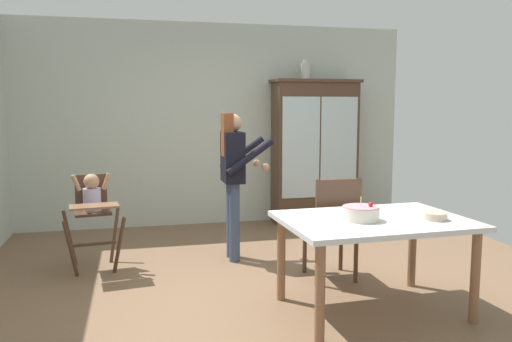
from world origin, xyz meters
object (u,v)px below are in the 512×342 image
object	(u,v)px
china_cabinet	(315,151)
dining_chair_far_side	(334,222)
dining_table	(374,230)
adult_person	(233,168)
ceramic_vase	(305,71)
birthday_cake	(361,213)
high_chair_with_toddler	(92,204)
serving_bowl	(435,216)

from	to	relation	value
china_cabinet	dining_chair_far_side	bearing A→B (deg)	-105.76
dining_table	dining_chair_far_side	world-z (taller)	dining_chair_far_side
adult_person	dining_table	world-z (taller)	adult_person
ceramic_vase	dining_table	size ratio (longest dim) A/B	0.19
ceramic_vase	adult_person	xyz separation A→B (m)	(-1.29, -1.50, -1.11)
adult_person	birthday_cake	bearing A→B (deg)	-157.77
ceramic_vase	high_chair_with_toddler	bearing A→B (deg)	-150.79
adult_person	dining_table	bearing A→B (deg)	-153.45
dining_table	dining_chair_far_side	bearing A→B (deg)	92.59
adult_person	serving_bowl	size ratio (longest dim) A/B	8.50
adult_person	serving_bowl	xyz separation A→B (m)	(1.22, -1.76, -0.20)
china_cabinet	ceramic_vase	size ratio (longest dim) A/B	7.26
dining_table	serving_bowl	bearing A→B (deg)	-19.69
adult_person	dining_chair_far_side	distance (m)	1.24
high_chair_with_toddler	birthday_cake	xyz separation A→B (m)	(2.06, -1.64, 0.14)
birthday_cake	dining_chair_far_side	world-z (taller)	dining_chair_far_side
serving_bowl	birthday_cake	bearing A→B (deg)	168.32
dining_chair_far_side	china_cabinet	bearing A→B (deg)	-104.26
serving_bowl	china_cabinet	bearing A→B (deg)	86.27
ceramic_vase	serving_bowl	bearing A→B (deg)	-91.18
ceramic_vase	birthday_cake	distance (m)	3.46
dining_chair_far_side	high_chair_with_toddler	bearing A→B (deg)	-20.78
adult_person	birthday_cake	xyz separation A→B (m)	(0.66, -1.65, -0.17)
birthday_cake	china_cabinet	bearing A→B (deg)	76.21
ceramic_vase	dining_chair_far_side	xyz separation A→B (m)	(-0.53, -2.39, -1.52)
high_chair_with_toddler	dining_table	size ratio (longest dim) A/B	0.66
china_cabinet	high_chair_with_toddler	distance (m)	3.22
birthday_cake	high_chair_with_toddler	bearing A→B (deg)	141.48
adult_person	china_cabinet	bearing A→B (deg)	-43.30
china_cabinet	high_chair_with_toddler	xyz separation A→B (m)	(-2.83, -1.50, -0.33)
china_cabinet	adult_person	bearing A→B (deg)	-133.73
ceramic_vase	adult_person	bearing A→B (deg)	-130.61
china_cabinet	high_chair_with_toddler	world-z (taller)	china_cabinet
adult_person	birthday_cake	world-z (taller)	adult_person
birthday_cake	dining_chair_far_side	distance (m)	0.80
birthday_cake	serving_bowl	distance (m)	0.57
dining_chair_far_side	dining_table	bearing A→B (deg)	94.09
serving_bowl	adult_person	bearing A→B (deg)	124.63
high_chair_with_toddler	serving_bowl	world-z (taller)	high_chair_with_toddler
dining_table	birthday_cake	size ratio (longest dim) A/B	5.16
dining_table	birthday_cake	bearing A→B (deg)	-163.85
china_cabinet	adult_person	world-z (taller)	china_cabinet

